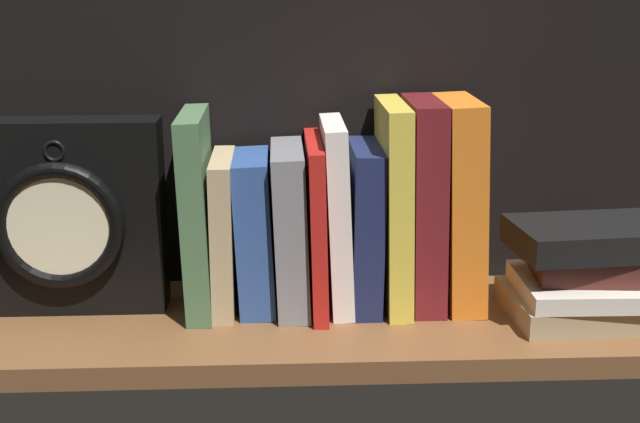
{
  "coord_description": "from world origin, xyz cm",
  "views": [
    {
      "loc": [
        -5.09,
        -94.31,
        38.17
      ],
      "look_at": [
        -0.28,
        3.63,
        11.21
      ],
      "focal_mm": 49.45,
      "sensor_mm": 36.0,
      "label": 1
    }
  ],
  "objects_px": {
    "book_maroon_dawkins": "(423,203)",
    "book_tan_shortstories": "(224,232)",
    "book_white_catcher": "(337,215)",
    "book_navy_bierce": "(364,226)",
    "book_blue_modern": "(255,231)",
    "framed_clock": "(65,217)",
    "book_orange_pandolfini": "(459,203)",
    "book_green_romantic": "(198,212)",
    "book_yellow_seinlanguage": "(393,205)",
    "book_gray_chess": "(290,227)",
    "book_red_requiem": "(316,224)",
    "book_stack_side": "(591,272)"
  },
  "relations": [
    {
      "from": "book_maroon_dawkins",
      "to": "book_tan_shortstories",
      "type": "bearing_deg",
      "value": 180.0
    },
    {
      "from": "book_white_catcher",
      "to": "book_navy_bierce",
      "type": "xyz_separation_m",
      "value": [
        0.03,
        0.0,
        -0.01
      ]
    },
    {
      "from": "book_blue_modern",
      "to": "framed_clock",
      "type": "bearing_deg",
      "value": -178.53
    },
    {
      "from": "book_blue_modern",
      "to": "book_maroon_dawkins",
      "type": "distance_m",
      "value": 0.2
    },
    {
      "from": "book_orange_pandolfini",
      "to": "book_green_romantic",
      "type": "bearing_deg",
      "value": 180.0
    },
    {
      "from": "book_green_romantic",
      "to": "book_blue_modern",
      "type": "xyz_separation_m",
      "value": [
        0.06,
        0.0,
        -0.02
      ]
    },
    {
      "from": "book_green_romantic",
      "to": "book_navy_bierce",
      "type": "distance_m",
      "value": 0.19
    },
    {
      "from": "book_blue_modern",
      "to": "book_white_catcher",
      "type": "distance_m",
      "value": 0.1
    },
    {
      "from": "framed_clock",
      "to": "book_white_catcher",
      "type": "bearing_deg",
      "value": 1.02
    },
    {
      "from": "book_tan_shortstories",
      "to": "book_white_catcher",
      "type": "xyz_separation_m",
      "value": [
        0.13,
        0.0,
        0.02
      ]
    },
    {
      "from": "book_blue_modern",
      "to": "framed_clock",
      "type": "xyz_separation_m",
      "value": [
        -0.21,
        -0.01,
        0.02
      ]
    },
    {
      "from": "book_navy_bierce",
      "to": "book_yellow_seinlanguage",
      "type": "distance_m",
      "value": 0.04
    },
    {
      "from": "book_tan_shortstories",
      "to": "book_orange_pandolfini",
      "type": "xyz_separation_m",
      "value": [
        0.27,
        0.0,
        0.03
      ]
    },
    {
      "from": "book_maroon_dawkins",
      "to": "book_gray_chess",
      "type": "bearing_deg",
      "value": 180.0
    },
    {
      "from": "book_red_requiem",
      "to": "framed_clock",
      "type": "relative_size",
      "value": 0.88
    },
    {
      "from": "book_green_romantic",
      "to": "book_tan_shortstories",
      "type": "xyz_separation_m",
      "value": [
        0.03,
        0.0,
        -0.02
      ]
    },
    {
      "from": "book_blue_modern",
      "to": "book_green_romantic",
      "type": "bearing_deg",
      "value": 180.0
    },
    {
      "from": "book_tan_shortstories",
      "to": "framed_clock",
      "type": "xyz_separation_m",
      "value": [
        -0.18,
        -0.01,
        0.02
      ]
    },
    {
      "from": "book_green_romantic",
      "to": "book_maroon_dawkins",
      "type": "height_order",
      "value": "book_maroon_dawkins"
    },
    {
      "from": "book_red_requiem",
      "to": "book_tan_shortstories",
      "type": "bearing_deg",
      "value": 180.0
    },
    {
      "from": "book_tan_shortstories",
      "to": "book_white_catcher",
      "type": "distance_m",
      "value": 0.13
    },
    {
      "from": "book_gray_chess",
      "to": "book_navy_bierce",
      "type": "relative_size",
      "value": 0.99
    },
    {
      "from": "book_green_romantic",
      "to": "book_stack_side",
      "type": "xyz_separation_m",
      "value": [
        0.44,
        -0.06,
        -0.06
      ]
    },
    {
      "from": "book_red_requiem",
      "to": "book_navy_bierce",
      "type": "relative_size",
      "value": 1.04
    },
    {
      "from": "book_red_requiem",
      "to": "book_stack_side",
      "type": "relative_size",
      "value": 1.03
    },
    {
      "from": "book_gray_chess",
      "to": "framed_clock",
      "type": "bearing_deg",
      "value": -178.76
    },
    {
      "from": "book_white_catcher",
      "to": "book_maroon_dawkins",
      "type": "relative_size",
      "value": 0.9
    },
    {
      "from": "framed_clock",
      "to": "book_navy_bierce",
      "type": "bearing_deg",
      "value": 0.92
    },
    {
      "from": "book_maroon_dawkins",
      "to": "framed_clock",
      "type": "distance_m",
      "value": 0.41
    },
    {
      "from": "book_white_catcher",
      "to": "book_maroon_dawkins",
      "type": "bearing_deg",
      "value": 0.0
    },
    {
      "from": "book_red_requiem",
      "to": "book_white_catcher",
      "type": "xyz_separation_m",
      "value": [
        0.02,
        0.0,
        0.01
      ]
    },
    {
      "from": "book_maroon_dawkins",
      "to": "book_navy_bierce",
      "type": "bearing_deg",
      "value": 180.0
    },
    {
      "from": "book_green_romantic",
      "to": "book_red_requiem",
      "type": "bearing_deg",
      "value": 0.0
    },
    {
      "from": "book_navy_bierce",
      "to": "book_stack_side",
      "type": "height_order",
      "value": "book_navy_bierce"
    },
    {
      "from": "book_red_requiem",
      "to": "book_white_catcher",
      "type": "height_order",
      "value": "book_white_catcher"
    },
    {
      "from": "book_red_requiem",
      "to": "framed_clock",
      "type": "height_order",
      "value": "framed_clock"
    },
    {
      "from": "book_gray_chess",
      "to": "book_white_catcher",
      "type": "distance_m",
      "value": 0.06
    },
    {
      "from": "book_navy_bierce",
      "to": "book_maroon_dawkins",
      "type": "bearing_deg",
      "value": 0.0
    },
    {
      "from": "book_green_romantic",
      "to": "book_white_catcher",
      "type": "height_order",
      "value": "book_green_romantic"
    },
    {
      "from": "book_tan_shortstories",
      "to": "book_maroon_dawkins",
      "type": "xyz_separation_m",
      "value": [
        0.23,
        0.0,
        0.03
      ]
    },
    {
      "from": "book_white_catcher",
      "to": "framed_clock",
      "type": "relative_size",
      "value": 0.97
    },
    {
      "from": "book_yellow_seinlanguage",
      "to": "book_maroon_dawkins",
      "type": "relative_size",
      "value": 0.99
    },
    {
      "from": "book_white_catcher",
      "to": "book_stack_side",
      "type": "xyz_separation_m",
      "value": [
        0.29,
        -0.06,
        -0.06
      ]
    },
    {
      "from": "book_gray_chess",
      "to": "book_maroon_dawkins",
      "type": "relative_size",
      "value": 0.78
    },
    {
      "from": "book_green_romantic",
      "to": "book_navy_bierce",
      "type": "height_order",
      "value": "book_green_romantic"
    },
    {
      "from": "framed_clock",
      "to": "book_blue_modern",
      "type": "bearing_deg",
      "value": 1.47
    },
    {
      "from": "book_green_romantic",
      "to": "book_yellow_seinlanguage",
      "type": "relative_size",
      "value": 0.96
    },
    {
      "from": "book_maroon_dawkins",
      "to": "book_blue_modern",
      "type": "bearing_deg",
      "value": 180.0
    },
    {
      "from": "book_white_catcher",
      "to": "book_maroon_dawkins",
      "type": "distance_m",
      "value": 0.1
    },
    {
      "from": "book_blue_modern",
      "to": "book_yellow_seinlanguage",
      "type": "bearing_deg",
      "value": 0.0
    }
  ]
}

